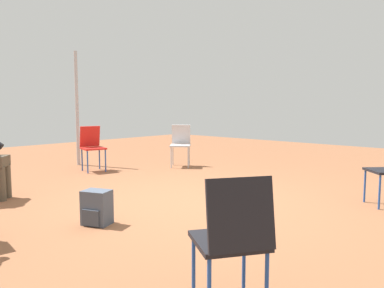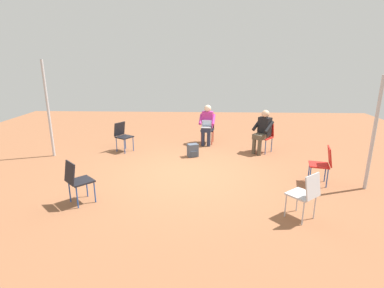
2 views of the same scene
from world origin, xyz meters
name	(u,v)px [view 2 (image 2 of 2)]	position (x,y,z in m)	size (l,w,h in m)	color
ground_plane	(189,173)	(0.00, 0.00, 0.00)	(16.69, 16.69, 0.00)	brown
chair_southeast	(265,135)	(1.83, -2.14, 0.50)	(0.59, 0.58, 0.85)	red
chair_southwest	(306,193)	(-2.04, -2.05, 0.50)	(0.58, 0.58, 0.85)	#B7B7BC
chair_northwest	(77,179)	(-1.61, 2.01, 0.50)	(0.58, 0.58, 0.85)	black
chair_east	(208,128)	(2.74, -0.47, 0.50)	(0.49, 0.45, 0.85)	black
chair_south	(323,163)	(-0.51, -2.91, 0.50)	(0.49, 0.52, 0.85)	red
chair_northeast	(123,135)	(1.73, 2.03, 0.50)	(0.57, 0.58, 0.85)	black
person_with_laptop	(207,123)	(2.57, -0.45, 0.69)	(0.56, 0.54, 1.24)	#23283D
person_in_black	(263,129)	(1.71, -2.03, 0.69)	(0.63, 0.63, 1.24)	#4C4233
backpack_near_laptop_user	(193,151)	(1.28, -0.04, 0.16)	(0.31, 0.34, 0.36)	#475160
tent_pole_near	(374,135)	(-0.71, -3.76, 1.18)	(0.07, 0.07, 2.35)	#B2B2B7
tent_pole_far	(48,110)	(1.18, 3.86, 1.31)	(0.07, 0.07, 2.62)	#B2B2B7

